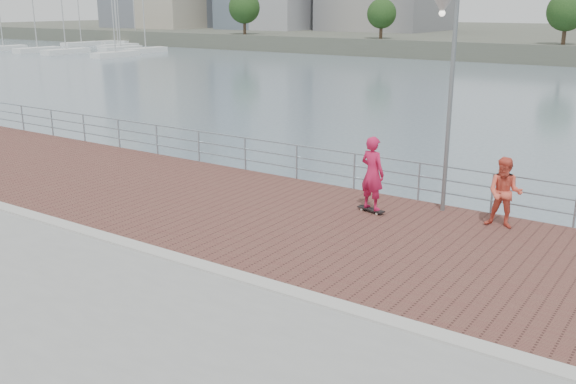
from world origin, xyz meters
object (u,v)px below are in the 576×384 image
Objects in this scene: skateboarder at (372,173)px; street_lamp at (447,58)px; guardrail at (386,172)px; bystander at (505,193)px.

street_lamp is at bearing -139.65° from skateboarder.
guardrail is 22.13× the size of bystander.
street_lamp is (1.94, -0.92, 3.38)m from guardrail.
skateboarder reaches higher than bystander.
bystander is (3.65, -0.95, 0.21)m from guardrail.
guardrail is 3.78m from bystander.
street_lamp is 2.92× the size of skateboarder.
guardrail is at bearing 159.87° from bystander.
street_lamp reaches higher than bystander.
guardrail is at bearing 154.68° from street_lamp.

